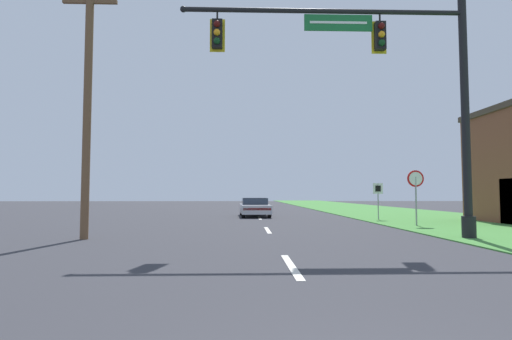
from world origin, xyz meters
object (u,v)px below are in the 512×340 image
at_px(stop_sign, 416,185).
at_px(route_sign_post, 378,193).
at_px(signal_mast, 397,83).
at_px(utility_pole_near, 88,100).
at_px(car_ahead, 255,207).

height_order(stop_sign, route_sign_post, stop_sign).
height_order(signal_mast, utility_pole_near, utility_pole_near).
xyz_separation_m(signal_mast, utility_pole_near, (-10.25, 0.28, -0.60)).
height_order(stop_sign, utility_pole_near, utility_pole_near).
distance_m(signal_mast, utility_pole_near, 10.27).
relative_size(car_ahead, utility_pole_near, 0.52).
relative_size(signal_mast, car_ahead, 2.11).
bearing_deg(signal_mast, stop_sign, 61.31).
height_order(route_sign_post, utility_pole_near, utility_pole_near).
xyz_separation_m(signal_mast, car_ahead, (-4.36, 13.26, -4.56)).
bearing_deg(stop_sign, car_ahead, 130.87).
relative_size(signal_mast, stop_sign, 3.87).
xyz_separation_m(signal_mast, stop_sign, (2.76, 5.04, -3.30)).
distance_m(car_ahead, utility_pole_near, 14.79).
bearing_deg(car_ahead, utility_pole_near, -114.40).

